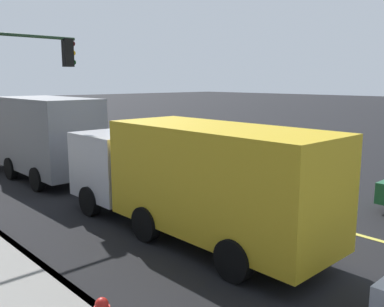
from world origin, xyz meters
The scene contains 7 objects.
ground centered at (0.00, 0.00, 0.00)m, with size 200.00×200.00×0.00m, color black.
curb_edge centered at (0.00, 7.04, 0.07)m, with size 80.00×0.16×0.15m, color slate.
lane_stripe_center centered at (0.00, 0.00, 0.01)m, with size 80.00×0.16×0.01m, color #D8CC4C.
car_white centered at (7.91, -2.89, 0.79)m, with size 3.94×2.04×1.59m.
truck_gray centered at (7.54, 3.25, 1.77)m, with size 7.56×2.50×3.37m.
truck_yellow centered at (-1.69, 3.27, 1.62)m, with size 8.44×2.44×2.98m.
traffic_light_mast centered at (3.58, 5.89, 3.90)m, with size 0.28×3.89×5.70m.
Camera 1 is at (-9.44, 10.40, 4.05)m, focal length 38.93 mm.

